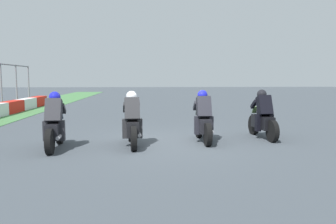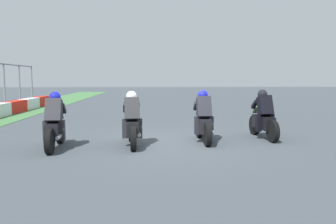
# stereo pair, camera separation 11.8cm
# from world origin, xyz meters

# --- Properties ---
(ground_plane) EXTENTS (120.00, 120.00, 0.00)m
(ground_plane) POSITION_xyz_m (0.00, 0.00, 0.00)
(ground_plane) COLOR #3E454C
(rider_lane_a) EXTENTS (2.04, 0.55, 1.51)m
(rider_lane_a) POSITION_xyz_m (0.49, -3.03, 0.62)
(rider_lane_a) COLOR black
(rider_lane_a) RESTS_ON ground_plane
(rider_lane_b) EXTENTS (2.04, 0.54, 1.51)m
(rider_lane_b) POSITION_xyz_m (0.03, -1.09, 0.62)
(rider_lane_b) COLOR black
(rider_lane_b) RESTS_ON ground_plane
(rider_lane_c) EXTENTS (2.04, 0.56, 1.51)m
(rider_lane_c) POSITION_xyz_m (-0.45, 0.96, 0.62)
(rider_lane_c) COLOR black
(rider_lane_c) RESTS_ON ground_plane
(rider_lane_d) EXTENTS (2.04, 0.55, 1.51)m
(rider_lane_d) POSITION_xyz_m (-0.73, 2.97, 0.62)
(rider_lane_d) COLOR black
(rider_lane_d) RESTS_ON ground_plane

